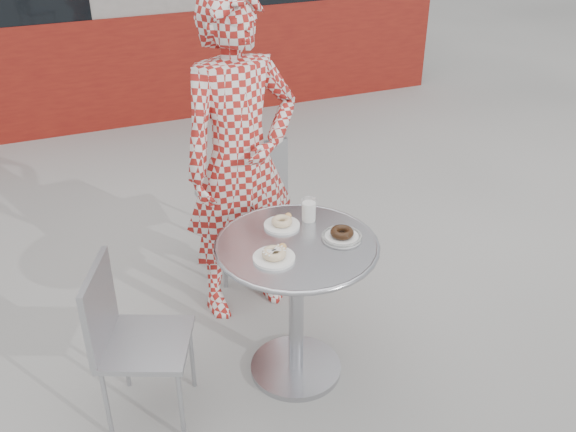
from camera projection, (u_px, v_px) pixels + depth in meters
name	position (u px, v px, depth m)	size (l,w,h in m)	color
ground	(301.00, 366.00, 3.23)	(60.00, 60.00, 0.00)	#A7A49F
bistro_table	(297.00, 277.00, 2.93)	(0.74, 0.74, 0.75)	silver
chair_far	(242.00, 227.00, 3.88)	(0.45, 0.45, 0.89)	#A6A8AD
chair_left	(148.00, 371.00, 2.86)	(0.49, 0.49, 0.78)	#A6A8AD
seated_person	(240.00, 162.00, 3.27)	(0.64, 0.42, 1.76)	#A21D18
plate_far	(282.00, 223.00, 2.96)	(0.17, 0.17, 0.04)	white
plate_near	(274.00, 255.00, 2.72)	(0.18, 0.18, 0.05)	white
plate_checker	(342.00, 235.00, 2.87)	(0.18, 0.18, 0.05)	white
milk_cup	(309.00, 211.00, 2.99)	(0.07, 0.07, 0.11)	white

